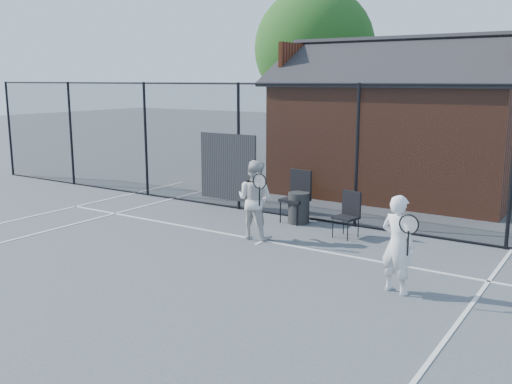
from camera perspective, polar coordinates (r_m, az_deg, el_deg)
The scene contains 10 objects.
ground at distance 8.79m, azimuth -9.93°, elevation -9.39°, with size 80.00×80.00×0.00m, color #44494E.
court_lines at distance 7.95m, azimuth -16.60°, elevation -11.92°, with size 11.02×18.00×0.01m.
fence at distance 12.58m, azimuth 4.58°, elevation 3.78°, with size 22.04×3.00×3.00m.
clubhouse at distance 15.89m, azimuth 14.19°, elevation 5.59°, with size 6.50×4.36×4.19m.
tree_left at distance 21.98m, azimuth 5.87°, elevation 14.08°, with size 4.48×4.48×6.44m.
player_front at distance 8.49m, azimuth 13.99°, elevation -5.09°, with size 0.69×0.54×1.46m.
player_back at distance 11.07m, azimuth -0.12°, elevation -0.76°, with size 0.84×0.62×1.54m.
chair_left at distance 11.31m, azimuth 8.98°, elevation -2.34°, with size 0.43×0.44×0.89m, color black.
chair_right at distance 12.36m, azimuth 3.90°, elevation -0.55°, with size 0.53×0.55×1.11m, color black.
waste_bin at distance 12.35m, azimuth 4.30°, elevation -1.59°, with size 0.46×0.46×0.67m, color black.
Camera 1 is at (5.71, -5.94, 3.07)m, focal length 40.00 mm.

